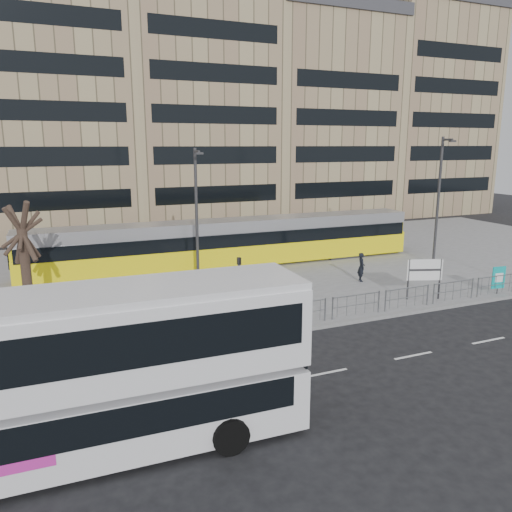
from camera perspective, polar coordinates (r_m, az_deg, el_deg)
name	(u,v)px	position (r m, az deg, el deg)	size (l,w,h in m)	color
ground	(319,329)	(23.01, 7.18, -8.28)	(120.00, 120.00, 0.00)	black
plaza	(229,268)	(33.43, -3.08, -1.40)	(64.00, 24.00, 0.15)	slate
kerb	(318,327)	(23.02, 7.12, -8.07)	(64.00, 0.25, 0.17)	gray
building_row	(169,97)	(54.47, -9.95, 17.45)	(70.40, 18.40, 31.20)	maroon
pedestrian_barrier	(351,300)	(24.09, 10.79, -4.96)	(32.07, 0.07, 1.10)	gray
road_markings	(393,360)	(20.48, 15.34, -11.35)	(62.00, 0.12, 0.01)	white
double_decker_bus	(93,369)	(13.97, -18.09, -12.19)	(11.43, 3.13, 4.55)	silver
tram	(230,243)	(33.49, -2.96, 1.52)	(26.65, 2.84, 3.14)	yellow
station_sign	(425,272)	(27.62, 18.71, -1.70)	(1.80, 0.70, 2.16)	#2D2D30
ad_panel	(499,278)	(30.32, 25.98, -2.26)	(0.82, 0.16, 1.53)	#2D2D30
pedestrian	(361,267)	(30.44, 11.94, -1.24)	(0.63, 0.42, 1.74)	black
traffic_light_west	(239,282)	(22.52, -1.92, -2.95)	(0.18, 0.21, 3.10)	#2D2D30
lamp_post_west	(197,209)	(29.65, -6.79, 5.31)	(0.45, 1.04, 7.83)	#2D2D30
lamp_post_east	(439,196)	(35.82, 20.19, 6.45)	(0.45, 1.04, 8.53)	#2D2D30
bare_tree	(18,198)	(24.43, -25.52, 6.01)	(4.68, 4.68, 7.86)	black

